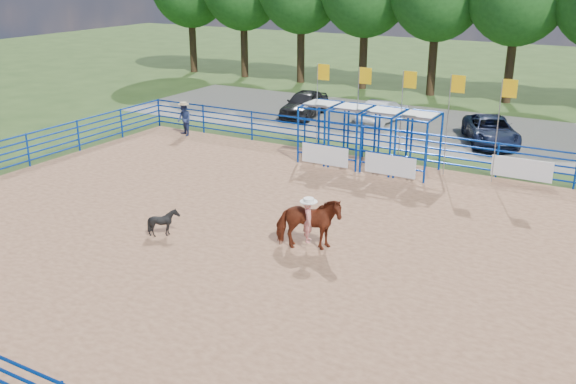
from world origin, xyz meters
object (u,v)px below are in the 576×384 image
Objects in this scene: calf at (164,222)px; horse_and_rider at (308,222)px; car_b at (383,111)px; car_c at (491,130)px; spectator_cowboy at (184,119)px; car_a at (304,104)px.

horse_and_rider is at bearing -70.96° from calf.
car_c is at bearing 172.62° from car_b.
spectator_cowboy reaches higher than car_c.
spectator_cowboy is 7.70m from car_a.
calf is at bearing -54.42° from spectator_cowboy.
horse_and_rider reaches higher than car_a.
car_a is 10.82m from car_c.
car_a is (-8.92, 16.21, -0.19)m from horse_and_rider.
car_c is (1.88, 15.49, -0.27)m from horse_and_rider.
spectator_cowboy is at bearing -121.46° from car_a.
calf is 13.03m from spectator_cowboy.
car_c is at bearing -18.67° from calf.
spectator_cowboy is at bearing 179.92° from car_c.
car_b is at bearing 3.51° from car_a.
horse_and_rider is 0.61× the size of car_b.
car_a is 0.92× the size of car_c.
car_a is at bearing 65.32° from spectator_cowboy.
horse_and_rider is 2.57× the size of calf.
horse_and_rider is 0.49× the size of car_c.
calf is 0.21× the size of car_a.
car_b is at bearing 104.52° from horse_and_rider.
spectator_cowboy is at bearing 37.78° from calf.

